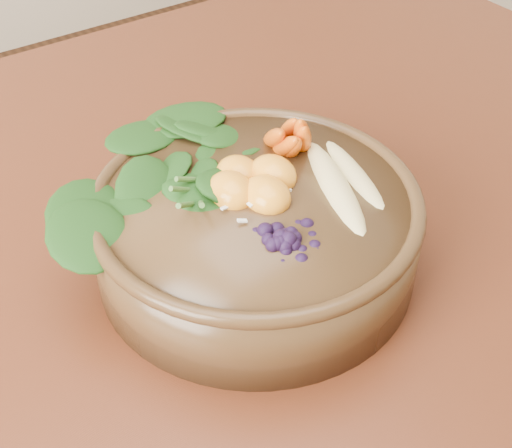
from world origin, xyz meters
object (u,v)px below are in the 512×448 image
object	(u,v)px
dining_table	(87,334)
blueberry_pile	(281,224)
mandarin_cluster	(252,171)
carrot_cluster	(286,104)
kale_heap	(189,148)
banana_halves	(346,167)
stoneware_bowl	(256,232)

from	to	relation	value
dining_table	blueberry_pile	world-z (taller)	blueberry_pile
dining_table	mandarin_cluster	size ratio (longest dim) A/B	17.09
carrot_cluster	blueberry_pile	distance (m)	0.15
blueberry_pile	mandarin_cluster	bearing A→B (deg)	72.19
carrot_cluster	mandarin_cluster	size ratio (longest dim) A/B	0.87
kale_heap	banana_halves	size ratio (longest dim) A/B	1.22
carrot_cluster	banana_halves	world-z (taller)	carrot_cluster
dining_table	stoneware_bowl	world-z (taller)	stoneware_bowl
dining_table	kale_heap	size ratio (longest dim) A/B	8.28
stoneware_bowl	kale_heap	world-z (taller)	kale_heap
stoneware_bowl	carrot_cluster	xyz separation A→B (m)	(0.08, 0.06, 0.08)
banana_halves	blueberry_pile	world-z (taller)	blueberry_pile
dining_table	blueberry_pile	size ratio (longest dim) A/B	11.74
stoneware_bowl	mandarin_cluster	distance (m)	0.06
carrot_cluster	banana_halves	size ratio (longest dim) A/B	0.52
banana_halves	stoneware_bowl	bearing A→B (deg)	-177.26
mandarin_cluster	blueberry_pile	size ratio (longest dim) A/B	0.69
kale_heap	banana_halves	distance (m)	0.14
banana_halves	blueberry_pile	bearing A→B (deg)	-141.51
banana_halves	blueberry_pile	size ratio (longest dim) A/B	1.16
banana_halves	mandarin_cluster	size ratio (longest dim) A/B	1.69
banana_halves	carrot_cluster	bearing A→B (deg)	113.06
dining_table	mandarin_cluster	xyz separation A→B (m)	(0.15, -0.08, 0.19)
mandarin_cluster	blueberry_pile	world-z (taller)	blueberry_pile
dining_table	stoneware_bowl	xyz separation A→B (m)	(0.15, -0.09, 0.13)
blueberry_pile	banana_halves	bearing A→B (deg)	19.94
blueberry_pile	kale_heap	bearing A→B (deg)	93.26
kale_heap	mandarin_cluster	xyz separation A→B (m)	(0.03, -0.06, -0.01)
stoneware_bowl	kale_heap	xyz separation A→B (m)	(-0.02, 0.07, 0.06)
blueberry_pile	carrot_cluster	bearing A→B (deg)	51.91
kale_heap	mandarin_cluster	size ratio (longest dim) A/B	2.07
kale_heap	carrot_cluster	xyz separation A→B (m)	(0.10, -0.01, 0.02)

